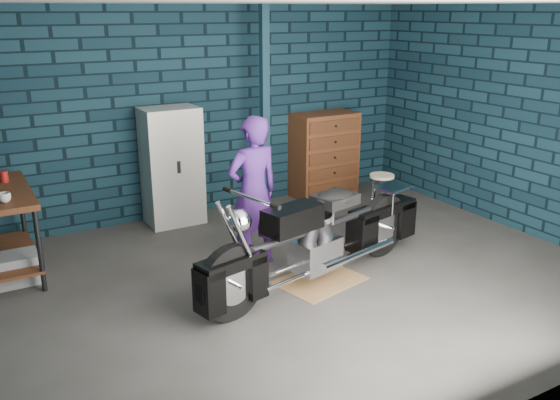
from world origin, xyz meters
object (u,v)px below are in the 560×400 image
(storage_bin, at_px, (14,269))
(workbench, at_px, (4,232))
(tool_chest, at_px, (325,155))
(person, at_px, (253,192))
(locker, at_px, (172,167))
(shop_stool, at_px, (381,196))
(motorcycle, at_px, (320,230))

(storage_bin, bearing_deg, workbench, 94.03)
(workbench, xyz_separation_m, storage_bin, (0.02, -0.28, -0.30))
(tool_chest, bearing_deg, storage_bin, -168.40)
(person, xyz_separation_m, storage_bin, (-2.33, 0.76, -0.66))
(locker, bearing_deg, workbench, -163.49)
(storage_bin, distance_m, shop_stool, 4.48)
(storage_bin, relative_size, locker, 0.32)
(workbench, relative_size, shop_stool, 2.41)
(workbench, xyz_separation_m, tool_chest, (4.36, 0.61, 0.16))
(workbench, height_order, storage_bin, workbench)
(shop_stool, bearing_deg, locker, 154.79)
(storage_bin, distance_m, locker, 2.29)
(storage_bin, xyz_separation_m, tool_chest, (4.34, 0.89, 0.46))
(motorcycle, relative_size, shop_stool, 4.31)
(locker, bearing_deg, motorcycle, -74.31)
(tool_chest, bearing_deg, locker, 180.00)
(workbench, distance_m, motorcycle, 3.25)
(motorcycle, xyz_separation_m, shop_stool, (1.77, 1.23, -0.26))
(motorcycle, relative_size, person, 1.55)
(shop_stool, bearing_deg, person, -166.94)
(tool_chest, relative_size, shop_stool, 2.11)
(person, bearing_deg, motorcycle, 113.63)
(motorcycle, bearing_deg, locker, 92.64)
(person, distance_m, locker, 1.68)
(motorcycle, distance_m, locker, 2.48)
(tool_chest, xyz_separation_m, shop_stool, (0.13, -1.15, -0.32))
(person, distance_m, storage_bin, 2.54)
(motorcycle, distance_m, person, 0.86)
(tool_chest, bearing_deg, workbench, -172.07)
(locker, bearing_deg, person, -79.59)
(person, relative_size, shop_stool, 2.78)
(workbench, relative_size, tool_chest, 1.14)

